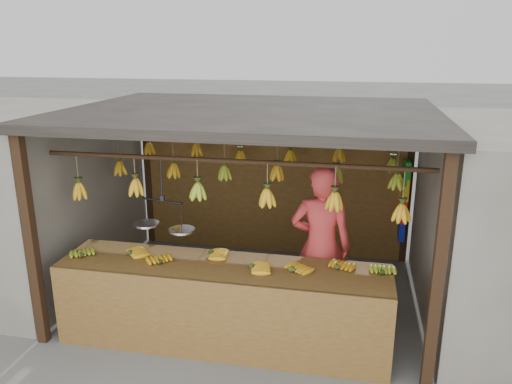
# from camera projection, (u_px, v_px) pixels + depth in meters

# --- Properties ---
(ground) EXTENTS (80.00, 80.00, 0.00)m
(ground) POSITION_uv_depth(u_px,v_px,m) (251.00, 294.00, 6.50)
(ground) COLOR #5B5B57
(stall) EXTENTS (4.30, 3.30, 2.40)m
(stall) POSITION_uv_depth(u_px,v_px,m) (256.00, 140.00, 6.25)
(stall) COLOR black
(stall) RESTS_ON ground
(counter) EXTENTS (3.50, 0.80, 0.96)m
(counter) POSITION_uv_depth(u_px,v_px,m) (220.00, 287.00, 5.15)
(counter) COLOR brown
(counter) RESTS_ON ground
(hanging_bananas) EXTENTS (3.62, 2.23, 0.39)m
(hanging_bananas) POSITION_uv_depth(u_px,v_px,m) (251.00, 173.00, 6.04)
(hanging_bananas) COLOR orange
(hanging_bananas) RESTS_ON ground
(balance_scale) EXTENTS (0.71, 0.37, 0.78)m
(balance_scale) POSITION_uv_depth(u_px,v_px,m) (164.00, 223.00, 5.34)
(balance_scale) COLOR black
(balance_scale) RESTS_ON ground
(vendor) EXTENTS (0.70, 0.47, 1.89)m
(vendor) POSITION_uv_depth(u_px,v_px,m) (321.00, 247.00, 5.58)
(vendor) COLOR #BF3333
(vendor) RESTS_ON ground
(bag_bundles) EXTENTS (0.08, 0.26, 1.17)m
(bag_bundles) POSITION_uv_depth(u_px,v_px,m) (404.00, 200.00, 7.11)
(bag_bundles) COLOR #199926
(bag_bundles) RESTS_ON ground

